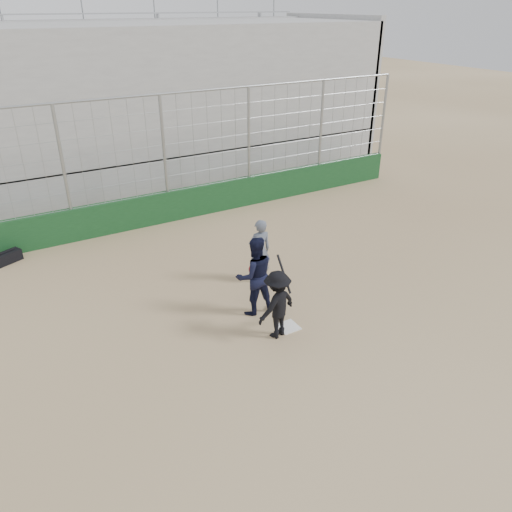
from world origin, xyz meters
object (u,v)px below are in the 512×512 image
equipment_bag (8,257)px  catcher_crouched (255,288)px  batter_at_plate (277,304)px  umpire (260,254)px

equipment_bag → catcher_crouched: bearing=-50.4°
batter_at_plate → umpire: size_ratio=1.13×
batter_at_plate → catcher_crouched: batter_at_plate is taller
batter_at_plate → umpire: bearing=68.1°
catcher_crouched → umpire: 1.49m
batter_at_plate → umpire: 2.39m
catcher_crouched → umpire: (0.85, 1.22, 0.12)m
batter_at_plate → catcher_crouched: size_ratio=1.35×
batter_at_plate → catcher_crouched: bearing=87.6°
umpire → equipment_bag: umpire is taller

